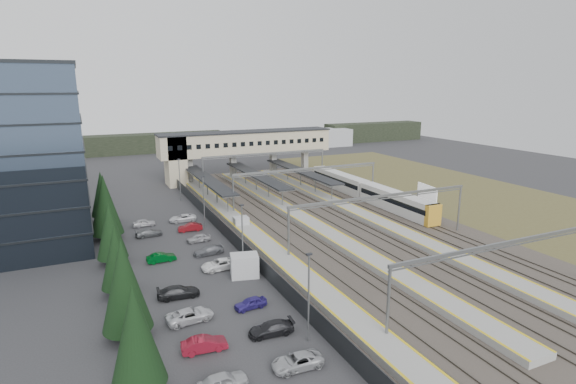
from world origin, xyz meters
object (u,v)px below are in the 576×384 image
footbridge (235,146)px  billboard (427,194)px  relay_cabin_near (245,266)px  relay_cabin_far (241,223)px  train (366,191)px

footbridge → billboard: bearing=-61.5°
relay_cabin_near → billboard: (37.64, 12.34, 1.87)m
relay_cabin_far → billboard: size_ratio=0.40×
relay_cabin_near → footbridge: 54.77m
relay_cabin_far → footbridge: 37.80m
train → billboard: 11.94m
relay_cabin_far → footbridge: footbridge is taller
relay_cabin_near → train: size_ratio=0.10×
footbridge → train: size_ratio=1.09×
relay_cabin_near → train: train is taller
billboard → train: bearing=115.8°
relay_cabin_far → train: 28.08m
train → footbridge: bearing=119.4°
footbridge → relay_cabin_far: bearing=-107.2°
relay_cabin_near → relay_cabin_far: size_ratio=1.58×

